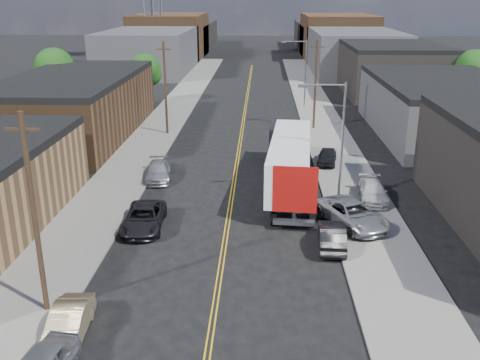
# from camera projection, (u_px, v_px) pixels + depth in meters

# --- Properties ---
(ground) EXTENTS (260.00, 260.00, 0.00)m
(ground) POSITION_uv_depth(u_px,v_px,m) (245.00, 107.00, 73.11)
(ground) COLOR black
(ground) RESTS_ON ground
(centerline) EXTENTS (0.32, 120.00, 0.01)m
(centerline) POSITION_uv_depth(u_px,v_px,m) (241.00, 135.00, 58.96)
(centerline) COLOR gold
(centerline) RESTS_ON ground
(sidewalk_left) EXTENTS (5.00, 140.00, 0.15)m
(sidewalk_left) POSITION_uv_depth(u_px,v_px,m) (156.00, 133.00, 59.31)
(sidewalk_left) COLOR slate
(sidewalk_left) RESTS_ON ground
(sidewalk_right) EXTENTS (5.00, 140.00, 0.15)m
(sidewalk_right) POSITION_uv_depth(u_px,v_px,m) (328.00, 135.00, 58.58)
(sidewalk_right) COLOR slate
(sidewalk_right) RESTS_ON ground
(warehouse_brown) EXTENTS (12.00, 26.00, 6.60)m
(warehouse_brown) POSITION_uv_depth(u_px,v_px,m) (74.00, 106.00, 57.62)
(warehouse_brown) COLOR #4E341F
(warehouse_brown) RESTS_ON ground
(industrial_right_b) EXTENTS (14.00, 24.00, 6.10)m
(industrial_right_b) POSITION_uv_depth(u_px,v_px,m) (444.00, 107.00, 58.05)
(industrial_right_b) COLOR #343437
(industrial_right_b) RESTS_ON ground
(industrial_right_c) EXTENTS (14.00, 22.00, 7.60)m
(industrial_right_c) POSITION_uv_depth(u_px,v_px,m) (390.00, 68.00, 82.32)
(industrial_right_c) COLOR black
(industrial_right_c) RESTS_ON ground
(skyline_left_a) EXTENTS (16.00, 30.00, 8.00)m
(skyline_left_a) POSITION_uv_depth(u_px,v_px,m) (150.00, 51.00, 105.55)
(skyline_left_a) COLOR #343437
(skyline_left_a) RESTS_ON ground
(skyline_right_a) EXTENTS (16.00, 30.00, 8.00)m
(skyline_right_a) POSITION_uv_depth(u_px,v_px,m) (354.00, 52.00, 104.01)
(skyline_right_a) COLOR #343437
(skyline_right_a) RESTS_ON ground
(skyline_left_b) EXTENTS (16.00, 26.00, 10.00)m
(skyline_left_b) POSITION_uv_depth(u_px,v_px,m) (170.00, 36.00, 128.79)
(skyline_left_b) COLOR #4E341F
(skyline_left_b) RESTS_ON ground
(skyline_right_b) EXTENTS (16.00, 26.00, 10.00)m
(skyline_right_b) POSITION_uv_depth(u_px,v_px,m) (337.00, 36.00, 127.25)
(skyline_right_b) COLOR #4E341F
(skyline_right_b) RESTS_ON ground
(skyline_left_c) EXTENTS (16.00, 40.00, 7.00)m
(skyline_left_c) POSITION_uv_depth(u_px,v_px,m) (183.00, 36.00, 148.14)
(skyline_left_c) COLOR black
(skyline_left_c) RESTS_ON ground
(skyline_right_c) EXTENTS (16.00, 40.00, 7.00)m
(skyline_right_c) POSITION_uv_depth(u_px,v_px,m) (327.00, 36.00, 146.61)
(skyline_right_c) COLOR black
(skyline_right_c) RESTS_ON ground
(streetlight_near) EXTENTS (3.39, 0.25, 9.00)m
(streetlight_near) POSITION_uv_depth(u_px,v_px,m) (337.00, 134.00, 38.05)
(streetlight_near) COLOR gray
(streetlight_near) RESTS_ON ground
(streetlight_far) EXTENTS (3.39, 0.25, 9.00)m
(streetlight_far) POSITION_uv_depth(u_px,v_px,m) (303.00, 68.00, 71.05)
(streetlight_far) COLOR gray
(streetlight_far) RESTS_ON ground
(utility_pole_left_near) EXTENTS (1.60, 0.26, 10.00)m
(utility_pole_left_near) POSITION_uv_depth(u_px,v_px,m) (34.00, 215.00, 24.58)
(utility_pole_left_near) COLOR black
(utility_pole_left_near) RESTS_ON ground
(utility_pole_left_far) EXTENTS (1.60, 0.26, 10.00)m
(utility_pole_left_far) POSITION_uv_depth(u_px,v_px,m) (165.00, 88.00, 57.58)
(utility_pole_left_far) COLOR black
(utility_pole_left_far) RESTS_ON ground
(utility_pole_right) EXTENTS (1.60, 0.26, 10.00)m
(utility_pole_right) POSITION_uv_depth(u_px,v_px,m) (315.00, 84.00, 59.78)
(utility_pole_right) COLOR black
(utility_pole_right) RESTS_ON ground
(tree_left_mid) EXTENTS (5.10, 5.04, 8.37)m
(tree_left_mid) POSITION_uv_depth(u_px,v_px,m) (55.00, 71.00, 67.50)
(tree_left_mid) COLOR black
(tree_left_mid) RESTS_ON ground
(tree_left_far) EXTENTS (4.35, 4.20, 6.97)m
(tree_left_far) POSITION_uv_depth(u_px,v_px,m) (146.00, 71.00, 74.02)
(tree_left_far) COLOR black
(tree_left_far) RESTS_ON ground
(tree_right_far) EXTENTS (4.85, 4.76, 7.91)m
(tree_right_far) POSITION_uv_depth(u_px,v_px,m) (474.00, 70.00, 70.24)
(tree_right_far) COLOR black
(tree_right_far) RESTS_ON ground
(semi_truck) EXTENTS (4.00, 17.11, 4.43)m
(semi_truck) POSITION_uv_depth(u_px,v_px,m) (289.00, 157.00, 42.24)
(semi_truck) COLOR silver
(semi_truck) RESTS_ON ground
(car_left_b) EXTENTS (1.81, 4.45, 1.44)m
(car_left_b) POSITION_uv_depth(u_px,v_px,m) (68.00, 323.00, 24.09)
(car_left_b) COLOR #92835F
(car_left_b) RESTS_ON ground
(car_left_c) EXTENTS (2.77, 5.53, 1.50)m
(car_left_c) POSITION_uv_depth(u_px,v_px,m) (144.00, 218.00, 35.31)
(car_left_c) COLOR black
(car_left_c) RESTS_ON ground
(car_left_d) EXTENTS (2.57, 5.03, 1.40)m
(car_left_d) POSITION_uv_depth(u_px,v_px,m) (158.00, 171.00, 44.67)
(car_left_d) COLOR #AFB2B4
(car_left_d) RESTS_ON ground
(car_right_oncoming) EXTENTS (1.86, 4.61, 1.49)m
(car_right_oncoming) POSITION_uv_depth(u_px,v_px,m) (332.00, 236.00, 32.70)
(car_right_oncoming) COLOR black
(car_right_oncoming) RESTS_ON ground
(car_right_lot_a) EXTENTS (4.98, 6.39, 1.61)m
(car_right_lot_a) POSITION_uv_depth(u_px,v_px,m) (352.00, 214.00, 35.41)
(car_right_lot_a) COLOR #A6A8AB
(car_right_lot_a) RESTS_ON sidewalk_right
(car_right_lot_b) EXTENTS (2.26, 4.86, 1.37)m
(car_right_lot_b) POSITION_uv_depth(u_px,v_px,m) (373.00, 191.00, 39.75)
(car_right_lot_b) COLOR #BDBDBD
(car_right_lot_b) RESTS_ON sidewalk_right
(car_right_lot_c) EXTENTS (2.25, 4.18, 1.35)m
(car_right_lot_c) POSITION_uv_depth(u_px,v_px,m) (327.00, 156.00, 48.33)
(car_right_lot_c) COLOR black
(car_right_lot_c) RESTS_ON sidewalk_right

